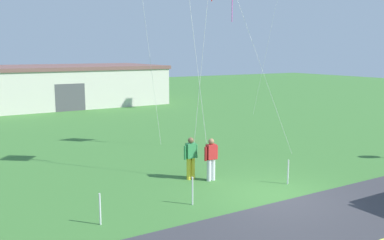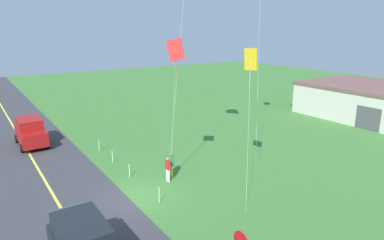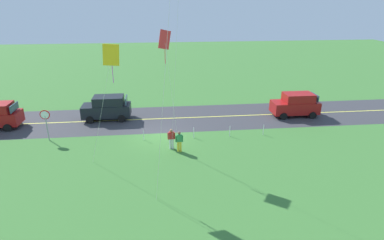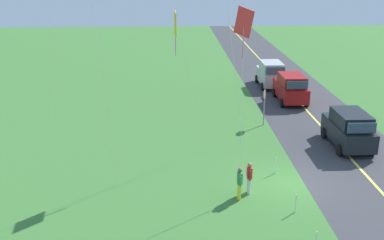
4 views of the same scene
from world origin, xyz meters
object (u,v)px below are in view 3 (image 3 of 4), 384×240
(stop_sign, at_px, (46,119))
(kite_pink_drift, at_px, (111,57))
(car_parked_west_far, at_px, (296,104))
(person_adult_near, at_px, (179,141))
(car_suv_foreground, at_px, (107,108))
(kite_red_low, at_px, (165,42))
(person_adult_companion, at_px, (171,138))

(stop_sign, distance_m, kite_pink_drift, 10.44)
(car_parked_west_far, height_order, stop_sign, stop_sign)
(person_adult_near, bearing_deg, car_suv_foreground, -147.09)
(car_suv_foreground, height_order, kite_pink_drift, kite_pink_drift)
(stop_sign, relative_size, person_adult_near, 1.60)
(car_parked_west_far, bearing_deg, car_suv_foreground, -3.17)
(kite_red_low, bearing_deg, car_parked_west_far, -152.88)
(car_suv_foreground, bearing_deg, car_parked_west_far, 176.83)
(person_adult_near, distance_m, kite_red_low, 7.19)
(kite_red_low, xyz_separation_m, kite_pink_drift, (3.13, 2.92, -0.44))
(car_parked_west_far, bearing_deg, kite_red_low, 27.12)
(person_adult_companion, distance_m, kite_red_low, 7.16)
(person_adult_near, distance_m, kite_pink_drift, 8.29)
(stop_sign, bearing_deg, car_parked_west_far, -171.36)
(car_suv_foreground, bearing_deg, person_adult_companion, 129.26)
(stop_sign, bearing_deg, kite_red_low, 161.99)
(kite_pink_drift, bearing_deg, kite_red_low, -136.97)
(car_suv_foreground, xyz_separation_m, kite_red_low, (-5.37, 7.40, 6.85))
(car_parked_west_far, height_order, kite_pink_drift, kite_pink_drift)
(person_adult_companion, relative_size, kite_red_low, 0.18)
(car_suv_foreground, bearing_deg, person_adult_near, 129.74)
(car_parked_west_far, distance_m, kite_pink_drift, 19.31)
(car_suv_foreground, height_order, car_parked_west_far, same)
(person_adult_companion, bearing_deg, car_parked_west_far, -149.57)
(car_parked_west_far, xyz_separation_m, kite_pink_drift, (15.64, 9.33, 6.40))
(stop_sign, xyz_separation_m, person_adult_near, (-10.28, 3.14, -0.94))
(person_adult_near, bearing_deg, person_adult_companion, -141.62)
(kite_red_low, height_order, kite_pink_drift, kite_red_low)
(car_parked_west_far, height_order, person_adult_companion, car_parked_west_far)
(kite_red_low, bearing_deg, car_suv_foreground, -54.05)
(car_suv_foreground, distance_m, person_adult_near, 9.71)
(car_suv_foreground, height_order, stop_sign, stop_sign)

